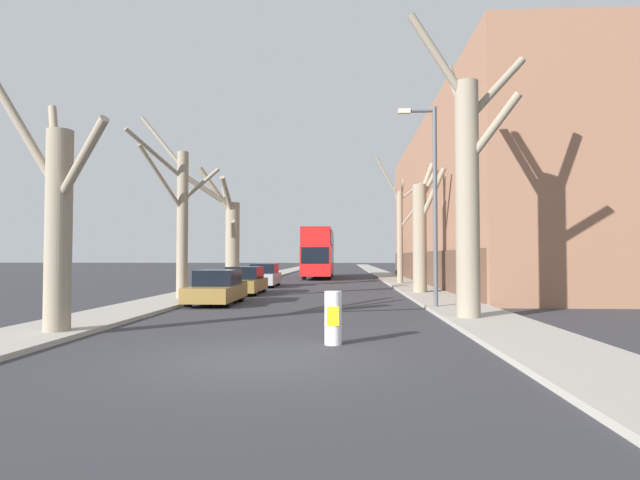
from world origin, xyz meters
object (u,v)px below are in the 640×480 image
parked_car_1 (244,281)px  traffic_bollard (333,318)px  street_tree_left_1 (180,215)px  parked_car_2 (264,276)px  double_decker_bus (319,251)px  street_tree_left_2 (230,234)px  street_tree_left_0 (57,214)px  lamp_post (432,195)px  street_tree_right_0 (468,183)px  street_tree_right_1 (421,232)px  parked_car_0 (217,288)px  street_tree_right_2 (401,227)px

parked_car_1 → traffic_bollard: 15.44m
street_tree_left_1 → parked_car_2: street_tree_left_1 is taller
double_decker_bus → parked_car_1: size_ratio=2.74×
street_tree_left_1 → street_tree_left_2: 9.39m
double_decker_bus → traffic_bollard: (2.08, -34.25, -1.87)m
street_tree_left_0 → lamp_post: 12.17m
street_tree_right_0 → street_tree_right_1: size_ratio=1.33×
parked_car_2 → parked_car_0: bearing=-90.0°
street_tree_left_1 → traffic_bollard: size_ratio=7.06×
parked_car_1 → street_tree_right_2: bearing=46.0°
street_tree_left_2 → street_tree_right_0: (10.85, -15.54, 0.80)m
parked_car_1 → street_tree_right_1: bearing=0.5°
parked_car_1 → parked_car_2: (0.00, 6.31, 0.03)m
parked_car_0 → parked_car_1: bearing=90.0°
parked_car_2 → street_tree_left_0: bearing=-95.4°
parked_car_2 → lamp_post: bearing=-58.3°
street_tree_right_1 → traffic_bollard: bearing=-105.8°
parked_car_2 → lamp_post: (8.37, -13.56, 3.48)m
street_tree_right_0 → street_tree_right_1: street_tree_right_0 is taller
parked_car_1 → street_tree_left_0: bearing=-97.8°
street_tree_right_0 → parked_car_0: bearing=151.1°
street_tree_right_1 → lamp_post: size_ratio=0.93×
lamp_post → parked_car_1: bearing=139.1°
lamp_post → parked_car_0: bearing=168.5°
street_tree_right_0 → street_tree_right_1: (0.20, 10.53, -0.97)m
street_tree_left_0 → lamp_post: bearing=32.2°
street_tree_left_2 → traffic_bollard: size_ratio=6.41×
street_tree_right_1 → street_tree_right_2: size_ratio=0.77×
street_tree_right_1 → parked_car_2: (-9.07, 6.23, -2.48)m
street_tree_left_2 → parked_car_2: size_ratio=1.80×
lamp_post → traffic_bollard: 8.91m
street_tree_right_0 → parked_car_2: bearing=117.9°
street_tree_right_0 → double_decker_bus: 30.71m
parked_car_2 → traffic_bollard: parked_car_2 is taller
street_tree_right_1 → parked_car_0: street_tree_right_1 is taller
street_tree_left_1 → parked_car_1: (1.98, 4.29, -3.07)m
parked_car_1 → double_decker_bus: bearing=81.8°
street_tree_left_0 → street_tree_right_2: bearing=64.6°
double_decker_bus → street_tree_right_0: bearing=-78.6°
lamp_post → street_tree_left_2: bearing=130.0°
parked_car_2 → traffic_bollard: 21.52m
street_tree_left_2 → street_tree_left_1: bearing=-90.0°
street_tree_right_2 → traffic_bollard: (-4.20, -24.06, -3.38)m
lamp_post → traffic_bollard: size_ratio=6.41×
street_tree_right_0 → double_decker_bus: street_tree_right_0 is taller
parked_car_1 → street_tree_right_0: bearing=-49.7°
parked_car_2 → parked_car_1: bearing=-90.0°
street_tree_right_0 → traffic_bollard: 6.77m
street_tree_left_1 → parked_car_0: bearing=-32.4°
street_tree_left_0 → double_decker_bus: bearing=82.0°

